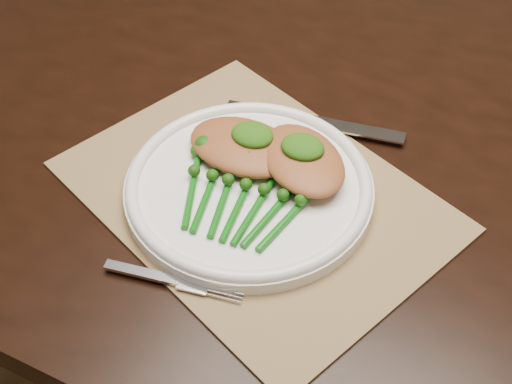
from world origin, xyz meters
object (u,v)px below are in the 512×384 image
at_px(placemat, 255,196).
at_px(chicken_fillet_left, 243,147).
at_px(dining_table, 316,297).
at_px(dinner_plate, 249,186).
at_px(broccolini_bundle, 241,201).

height_order(placemat, chicken_fillet_left, chicken_fillet_left).
relative_size(dining_table, dinner_plate, 5.53).
relative_size(placemat, dinner_plate, 1.48).
relative_size(placemat, chicken_fillet_left, 3.12).
height_order(dining_table, chicken_fillet_left, chicken_fillet_left).
relative_size(dining_table, placemat, 3.74).
bearing_deg(placemat, dining_table, 97.08).
distance_m(placemat, dinner_plate, 0.02).
bearing_deg(chicken_fillet_left, placemat, -45.07).
xyz_separation_m(dining_table, dinner_plate, (-0.05, -0.15, 0.39)).
relative_size(dining_table, broccolini_bundle, 9.44).
xyz_separation_m(placemat, chicken_fillet_left, (-0.03, 0.04, 0.03)).
bearing_deg(dining_table, chicken_fillet_left, -123.24).
xyz_separation_m(dinner_plate, chicken_fillet_left, (-0.03, 0.04, 0.02)).
distance_m(dining_table, dinner_plate, 0.42).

